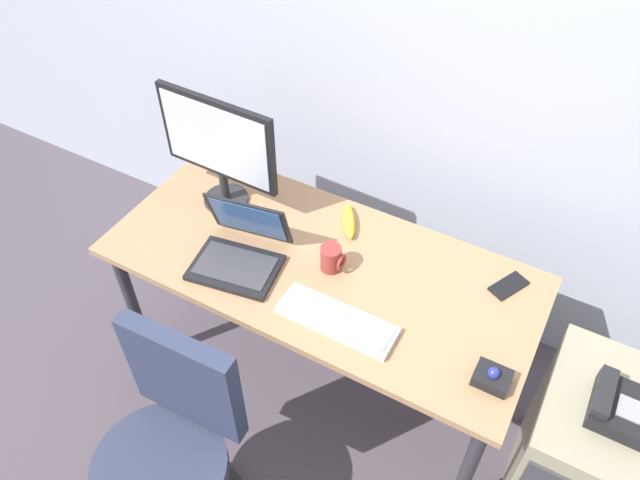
{
  "coord_description": "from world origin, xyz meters",
  "views": [
    {
      "loc": [
        0.73,
        -1.31,
        2.39
      ],
      "look_at": [
        0.0,
        0.0,
        0.87
      ],
      "focal_mm": 33.99,
      "sensor_mm": 36.0,
      "label": 1
    }
  ],
  "objects_px": {
    "cell_phone": "(509,286)",
    "banana": "(349,221)",
    "office_chair": "(174,459)",
    "keyboard": "(337,320)",
    "laptop": "(240,249)",
    "file_cabinet": "(585,456)",
    "coffee_mug": "(332,258)",
    "trackball_mouse": "(492,377)",
    "desk_phone": "(618,406)",
    "monitor_main": "(218,145)"
  },
  "relations": [
    {
      "from": "office_chair",
      "to": "cell_phone",
      "type": "relative_size",
      "value": 6.67
    },
    {
      "from": "keyboard",
      "to": "banana",
      "type": "bearing_deg",
      "value": 112.16
    },
    {
      "from": "laptop",
      "to": "banana",
      "type": "distance_m",
      "value": 0.44
    },
    {
      "from": "monitor_main",
      "to": "desk_phone",
      "type": "bearing_deg",
      "value": -5.46
    },
    {
      "from": "file_cabinet",
      "to": "desk_phone",
      "type": "distance_m",
      "value": 0.37
    },
    {
      "from": "cell_phone",
      "to": "banana",
      "type": "height_order",
      "value": "banana"
    },
    {
      "from": "laptop",
      "to": "banana",
      "type": "height_order",
      "value": "laptop"
    },
    {
      "from": "file_cabinet",
      "to": "keyboard",
      "type": "bearing_deg",
      "value": -168.16
    },
    {
      "from": "monitor_main",
      "to": "coffee_mug",
      "type": "height_order",
      "value": "monitor_main"
    },
    {
      "from": "file_cabinet",
      "to": "coffee_mug",
      "type": "distance_m",
      "value": 1.13
    },
    {
      "from": "office_chair",
      "to": "cell_phone",
      "type": "xyz_separation_m",
      "value": [
        0.77,
        0.99,
        0.32
      ]
    },
    {
      "from": "file_cabinet",
      "to": "monitor_main",
      "type": "xyz_separation_m",
      "value": [
        -1.58,
        0.13,
        0.69
      ]
    },
    {
      "from": "trackball_mouse",
      "to": "keyboard",
      "type": "bearing_deg",
      "value": -176.5
    },
    {
      "from": "office_chair",
      "to": "cell_phone",
      "type": "bearing_deg",
      "value": 51.95
    },
    {
      "from": "keyboard",
      "to": "trackball_mouse",
      "type": "relative_size",
      "value": 3.73
    },
    {
      "from": "banana",
      "to": "cell_phone",
      "type": "bearing_deg",
      "value": -0.5
    },
    {
      "from": "desk_phone",
      "to": "monitor_main",
      "type": "bearing_deg",
      "value": 174.54
    },
    {
      "from": "office_chair",
      "to": "keyboard",
      "type": "height_order",
      "value": "office_chair"
    },
    {
      "from": "coffee_mug",
      "to": "cell_phone",
      "type": "bearing_deg",
      "value": 20.92
    },
    {
      "from": "monitor_main",
      "to": "coffee_mug",
      "type": "xyz_separation_m",
      "value": [
        0.55,
        -0.12,
        -0.23
      ]
    },
    {
      "from": "desk_phone",
      "to": "coffee_mug",
      "type": "bearing_deg",
      "value": 178.09
    },
    {
      "from": "keyboard",
      "to": "trackball_mouse",
      "type": "xyz_separation_m",
      "value": [
        0.52,
        0.03,
        0.01
      ]
    },
    {
      "from": "laptop",
      "to": "monitor_main",
      "type": "bearing_deg",
      "value": 134.96
    },
    {
      "from": "file_cabinet",
      "to": "banana",
      "type": "distance_m",
      "value": 1.19
    },
    {
      "from": "desk_phone",
      "to": "banana",
      "type": "relative_size",
      "value": 1.05
    },
    {
      "from": "monitor_main",
      "to": "office_chair",
      "type": "bearing_deg",
      "value": -67.31
    },
    {
      "from": "office_chair",
      "to": "trackball_mouse",
      "type": "height_order",
      "value": "office_chair"
    },
    {
      "from": "office_chair",
      "to": "trackball_mouse",
      "type": "distance_m",
      "value": 1.08
    },
    {
      "from": "file_cabinet",
      "to": "keyboard",
      "type": "relative_size",
      "value": 1.62
    },
    {
      "from": "monitor_main",
      "to": "coffee_mug",
      "type": "distance_m",
      "value": 0.61
    },
    {
      "from": "file_cabinet",
      "to": "monitor_main",
      "type": "height_order",
      "value": "monitor_main"
    },
    {
      "from": "file_cabinet",
      "to": "cell_phone",
      "type": "bearing_deg",
      "value": 151.29
    },
    {
      "from": "laptop",
      "to": "keyboard",
      "type": "bearing_deg",
      "value": -10.51
    },
    {
      "from": "file_cabinet",
      "to": "cell_phone",
      "type": "xyz_separation_m",
      "value": [
        -0.44,
        0.24,
        0.42
      ]
    },
    {
      "from": "office_chair",
      "to": "monitor_main",
      "type": "distance_m",
      "value": 1.12
    },
    {
      "from": "keyboard",
      "to": "trackball_mouse",
      "type": "height_order",
      "value": "trackball_mouse"
    },
    {
      "from": "keyboard",
      "to": "monitor_main",
      "type": "bearing_deg",
      "value": 154.66
    },
    {
      "from": "file_cabinet",
      "to": "cell_phone",
      "type": "distance_m",
      "value": 0.66
    },
    {
      "from": "file_cabinet",
      "to": "banana",
      "type": "bearing_deg",
      "value": 167.03
    },
    {
      "from": "monitor_main",
      "to": "cell_phone",
      "type": "xyz_separation_m",
      "value": [
        1.14,
        0.11,
        -0.27
      ]
    },
    {
      "from": "desk_phone",
      "to": "laptop",
      "type": "xyz_separation_m",
      "value": [
        -1.34,
        -0.09,
        0.1
      ]
    },
    {
      "from": "office_chair",
      "to": "laptop",
      "type": "relative_size",
      "value": 2.67
    },
    {
      "from": "monitor_main",
      "to": "file_cabinet",
      "type": "bearing_deg",
      "value": -4.84
    },
    {
      "from": "desk_phone",
      "to": "coffee_mug",
      "type": "relative_size",
      "value": 2.02
    },
    {
      "from": "trackball_mouse",
      "to": "cell_phone",
      "type": "xyz_separation_m",
      "value": [
        -0.07,
        0.4,
        -0.02
      ]
    },
    {
      "from": "office_chair",
      "to": "banana",
      "type": "height_order",
      "value": "office_chair"
    },
    {
      "from": "monitor_main",
      "to": "coffee_mug",
      "type": "relative_size",
      "value": 5.11
    },
    {
      "from": "laptop",
      "to": "cell_phone",
      "type": "distance_m",
      "value": 0.97
    },
    {
      "from": "file_cabinet",
      "to": "office_chair",
      "type": "xyz_separation_m",
      "value": [
        -1.22,
        -0.74,
        0.1
      ]
    },
    {
      "from": "desk_phone",
      "to": "trackball_mouse",
      "type": "height_order",
      "value": "trackball_mouse"
    }
  ]
}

